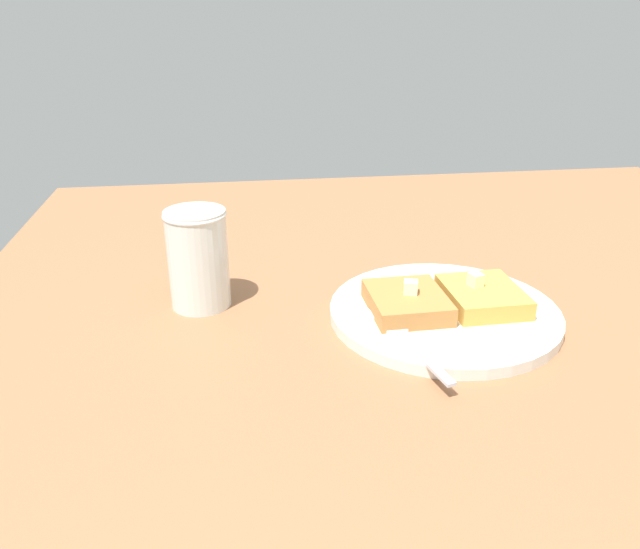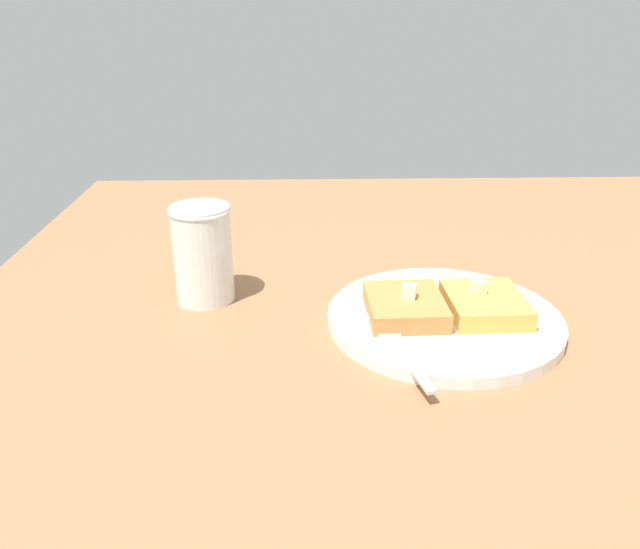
% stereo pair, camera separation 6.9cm
% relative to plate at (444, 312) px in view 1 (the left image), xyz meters
% --- Properties ---
extents(table_surface, '(1.18, 1.18, 0.03)m').
position_rel_plate_xyz_m(table_surface, '(-0.04, -0.02, -0.02)').
color(table_surface, '#915F3E').
rests_on(table_surface, ground).
extents(plate, '(0.25, 0.25, 0.01)m').
position_rel_plate_xyz_m(plate, '(0.00, 0.00, 0.00)').
color(plate, silver).
rests_on(plate, table_surface).
extents(toast_slice_left, '(0.08, 0.10, 0.02)m').
position_rel_plate_xyz_m(toast_slice_left, '(-0.04, -0.00, 0.02)').
color(toast_slice_left, gold).
rests_on(toast_slice_left, plate).
extents(toast_slice_middle, '(0.08, 0.10, 0.02)m').
position_rel_plate_xyz_m(toast_slice_middle, '(0.04, 0.00, 0.02)').
color(toast_slice_middle, '#B47339').
rests_on(toast_slice_middle, plate).
extents(butter_pat_primary, '(0.02, 0.02, 0.01)m').
position_rel_plate_xyz_m(butter_pat_primary, '(-0.04, -0.01, 0.03)').
color(butter_pat_primary, beige).
rests_on(butter_pat_primary, toast_slice_left).
extents(butter_pat_secondary, '(0.02, 0.02, 0.01)m').
position_rel_plate_xyz_m(butter_pat_secondary, '(0.04, 0.00, 0.03)').
color(butter_pat_secondary, '#F9F1C5').
rests_on(butter_pat_secondary, toast_slice_middle).
extents(fork, '(0.05, 0.16, 0.00)m').
position_rel_plate_xyz_m(fork, '(0.06, 0.06, 0.01)').
color(fork, silver).
rests_on(fork, plate).
extents(syrup_jar, '(0.07, 0.07, 0.11)m').
position_rel_plate_xyz_m(syrup_jar, '(0.27, -0.07, 0.04)').
color(syrup_jar, '#441A0C').
rests_on(syrup_jar, table_surface).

